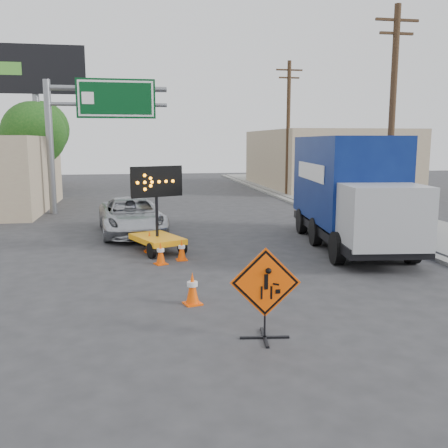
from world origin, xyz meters
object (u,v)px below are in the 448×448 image
object	(u,v)px
box_truck	(348,197)
construction_sign	(265,291)
arrow_board	(157,233)
pickup_truck	(132,216)

from	to	relation	value
box_truck	construction_sign	bearing A→B (deg)	-115.95
arrow_board	box_truck	distance (m)	6.92
arrow_board	pickup_truck	size ratio (longest dim) A/B	0.55
arrow_board	box_truck	bearing A→B (deg)	-23.35
pickup_truck	box_truck	world-z (taller)	box_truck
construction_sign	arrow_board	bearing A→B (deg)	109.50
arrow_board	pickup_truck	distance (m)	3.69
construction_sign	arrow_board	xyz separation A→B (m)	(-1.69, 7.95, -0.28)
construction_sign	pickup_truck	size ratio (longest dim) A/B	0.34
construction_sign	box_truck	distance (m)	9.49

